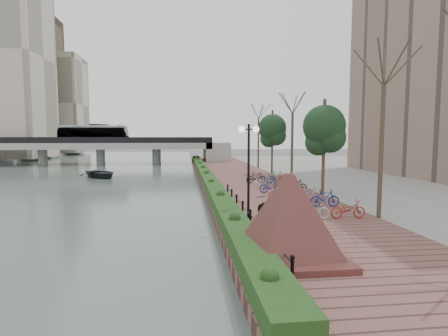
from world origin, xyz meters
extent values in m
plane|color=#59595B|center=(0.00, 0.00, 0.00)|extent=(220.00, 220.00, 0.00)
cube|color=#465852|center=(-15.00, 25.00, 0.01)|extent=(30.00, 130.00, 0.02)
cube|color=brown|center=(4.00, 17.50, 0.25)|extent=(8.00, 75.00, 0.50)
cube|color=gray|center=(20.00, 17.50, 0.25)|extent=(24.00, 75.00, 0.50)
cube|color=#173814|center=(0.60, 20.00, 0.80)|extent=(1.10, 56.00, 0.60)
cylinder|color=black|center=(1.40, -5.00, 0.85)|extent=(0.10, 0.10, 0.70)
cylinder|color=black|center=(1.40, -3.00, 0.85)|extent=(0.10, 0.10, 0.70)
cylinder|color=black|center=(1.40, -1.00, 0.85)|extent=(0.10, 0.10, 0.70)
cylinder|color=black|center=(1.40, 1.00, 0.85)|extent=(0.10, 0.10, 0.70)
cylinder|color=black|center=(1.40, 3.00, 0.85)|extent=(0.10, 0.10, 0.70)
cylinder|color=black|center=(1.40, 5.00, 0.85)|extent=(0.10, 0.10, 0.70)
cylinder|color=black|center=(1.40, 7.00, 0.85)|extent=(0.10, 0.10, 0.70)
cylinder|color=black|center=(1.40, 9.00, 0.85)|extent=(0.10, 0.10, 0.70)
cube|color=#4B2520|center=(1.88, -3.04, 0.60)|extent=(3.38, 3.38, 0.20)
pyramid|color=#4B2520|center=(1.88, -3.04, 1.99)|extent=(5.30, 5.30, 2.59)
cylinder|color=black|center=(1.63, 2.70, 2.78)|extent=(0.12, 0.12, 4.56)
cylinder|color=black|center=(1.63, 2.70, 4.81)|extent=(0.70, 0.06, 0.06)
sphere|color=white|center=(1.28, 2.70, 4.81)|extent=(0.32, 0.32, 0.32)
sphere|color=white|center=(1.98, 2.70, 4.81)|extent=(0.32, 0.32, 0.32)
imported|color=brown|center=(4.00, 5.43, 1.44)|extent=(0.77, 0.59, 1.88)
imported|color=#BAB9BF|center=(4.60, 2.12, 0.95)|extent=(0.60, 1.71, 0.90)
imported|color=black|center=(4.60, 4.72, 1.00)|extent=(0.47, 1.66, 1.00)
imported|color=maroon|center=(4.60, 7.32, 0.95)|extent=(0.60, 1.71, 0.90)
imported|color=navy|center=(4.60, 9.92, 1.00)|extent=(0.47, 1.66, 1.00)
imported|color=#BAB9BF|center=(4.60, 12.52, 0.95)|extent=(0.60, 1.71, 0.90)
imported|color=black|center=(4.60, 15.12, 1.00)|extent=(0.47, 1.66, 1.00)
imported|color=maroon|center=(6.40, 2.12, 0.95)|extent=(0.60, 1.71, 0.90)
imported|color=navy|center=(6.40, 4.72, 1.00)|extent=(0.47, 1.66, 1.00)
imported|color=#BAB9BF|center=(6.40, 7.32, 0.95)|extent=(0.60, 1.71, 0.90)
imported|color=black|center=(6.40, 9.92, 1.00)|extent=(0.47, 1.66, 1.00)
imported|color=maroon|center=(6.40, 12.52, 0.95)|extent=(0.60, 1.71, 0.90)
imported|color=navy|center=(6.40, 15.12, 1.00)|extent=(0.47, 1.66, 1.00)
cube|color=#9B9C97|center=(-15.00, 45.00, 3.00)|extent=(36.00, 8.00, 1.00)
cube|color=black|center=(-15.00, 41.10, 3.95)|extent=(36.00, 0.15, 0.90)
cube|color=black|center=(-15.00, 48.90, 3.95)|extent=(36.00, 0.15, 0.90)
cylinder|color=#9B9C97|center=(-24.00, 45.00, 1.25)|extent=(1.40, 1.40, 2.50)
cylinder|color=#9B9C97|center=(-15.00, 45.00, 1.25)|extent=(1.40, 1.40, 2.50)
cylinder|color=#9B9C97|center=(-6.00, 45.00, 1.25)|extent=(1.40, 1.40, 2.50)
imported|color=silver|center=(-15.96, 45.00, 5.00)|extent=(2.52, 10.77, 3.00)
imported|color=#222228|center=(-10.49, 25.17, 0.51)|extent=(5.62, 5.78, 0.98)
cube|color=#493D2F|center=(-40.00, 72.00, 16.50)|extent=(18.00, 16.00, 32.00)
cube|color=#C0B2A0|center=(-33.00, 80.00, 12.50)|extent=(12.00, 12.00, 24.00)
camera|label=1|loc=(-1.48, -13.86, 4.45)|focal=28.00mm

